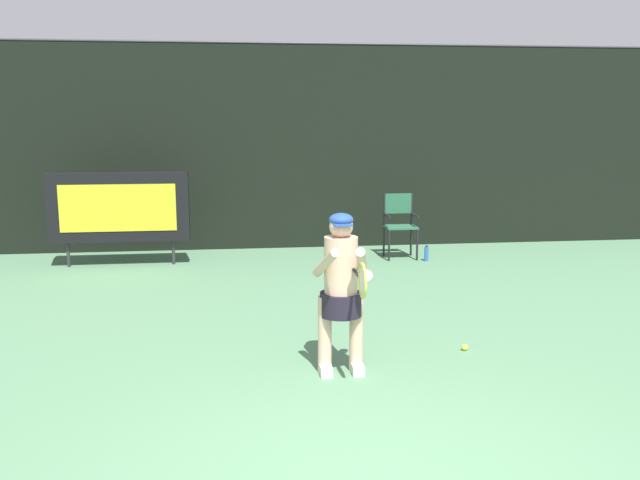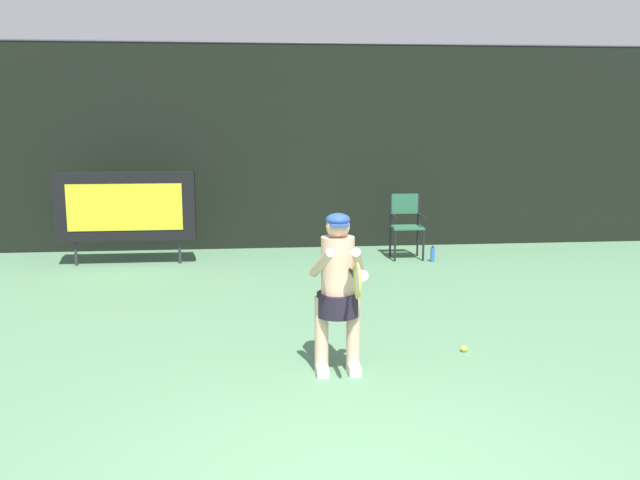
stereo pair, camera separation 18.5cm
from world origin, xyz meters
name	(u,v)px [view 1 (the left image)]	position (x,y,z in m)	size (l,w,h in m)	color
backdrop_screen	(281,148)	(0.00, 8.50, 1.81)	(18.00, 0.12, 3.66)	black
scoreboard	(119,207)	(-2.68, 7.26, 0.95)	(2.20, 0.21, 1.50)	black
umpire_chair	(400,222)	(1.92, 7.33, 0.62)	(0.52, 0.44, 1.08)	black
water_bottle	(426,254)	(2.30, 6.98, 0.12)	(0.07, 0.07, 0.27)	blue
tennis_player	(341,286)	(0.11, 2.20, 0.83)	(0.53, 0.61, 1.52)	white
tennis_racket	(362,280)	(0.20, 1.67, 1.01)	(0.03, 0.60, 0.31)	black
tennis_ball_loose	(465,347)	(1.47, 2.63, 0.03)	(0.07, 0.07, 0.07)	#CCDB3D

